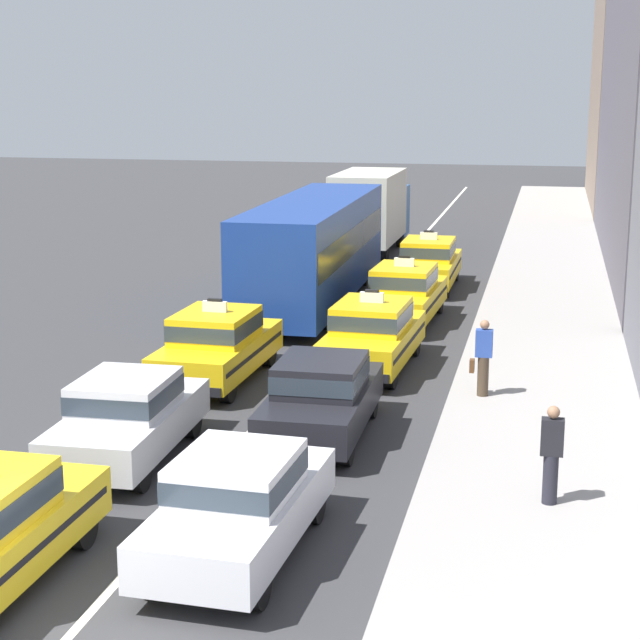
{
  "coord_description": "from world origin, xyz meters",
  "views": [
    {
      "loc": [
        5.59,
        -10.46,
        6.68
      ],
      "look_at": [
        0.43,
        12.95,
        1.3
      ],
      "focal_mm": 59.25,
      "sensor_mm": 36.0,
      "label": 1
    }
  ],
  "objects": [
    {
      "name": "sedan_right_nearest",
      "position": [
        1.41,
        3.09,
        0.85
      ],
      "size": [
        1.94,
        4.37,
        1.58
      ],
      "color": "black",
      "rests_on": "ground"
    },
    {
      "name": "taxi_left_third",
      "position": [
        -1.72,
        11.81,
        0.88
      ],
      "size": [
        1.93,
        4.6,
        1.96
      ],
      "color": "black",
      "rests_on": "ground"
    },
    {
      "name": "sedan_left_second",
      "position": [
        -1.7,
        6.5,
        0.85
      ],
      "size": [
        1.88,
        4.35,
        1.58
      ],
      "color": "black",
      "rests_on": "ground"
    },
    {
      "name": "pedestrian_mid_block",
      "position": [
        5.76,
        5.72,
        0.97
      ],
      "size": [
        0.36,
        0.24,
        1.61
      ],
      "color": "#23232D",
      "rests_on": "sidewalk_curb"
    },
    {
      "name": "taxi_right_fifth",
      "position": [
        1.66,
        24.12,
        0.88
      ],
      "size": [
        1.82,
        4.56,
        1.96
      ],
      "color": "black",
      "rests_on": "ground"
    },
    {
      "name": "bus_left_fourth",
      "position": [
        -1.5,
        20.82,
        1.82
      ],
      "size": [
        2.65,
        11.23,
        3.22
      ],
      "color": "black",
      "rests_on": "ground"
    },
    {
      "name": "sedan_right_second",
      "position": [
        1.44,
        8.48,
        0.85
      ],
      "size": [
        1.82,
        4.32,
        1.58
      ],
      "color": "black",
      "rests_on": "ground"
    },
    {
      "name": "pedestrian_near_crosswalk",
      "position": [
        4.3,
        11.48,
        0.98
      ],
      "size": [
        0.47,
        0.24,
        1.66
      ],
      "color": "#473828",
      "rests_on": "sidewalk_curb"
    },
    {
      "name": "lane_stripe_left_right",
      "position": [
        0.0,
        20.0,
        0.0
      ],
      "size": [
        0.14,
        80.0,
        0.01
      ],
      "primitive_type": "cube",
      "color": "silver",
      "rests_on": "ground"
    },
    {
      "name": "taxi_right_third",
      "position": [
        1.56,
        13.61,
        0.88
      ],
      "size": [
        2.0,
        4.63,
        1.96
      ],
      "color": "black",
      "rests_on": "ground"
    },
    {
      "name": "box_truck_left_fifth",
      "position": [
        -1.54,
        31.57,
        1.78
      ],
      "size": [
        2.34,
        6.98,
        3.27
      ],
      "color": "black",
      "rests_on": "ground"
    },
    {
      "name": "sidewalk_curb",
      "position": [
        5.6,
        15.0,
        0.07
      ],
      "size": [
        4.0,
        90.0,
        0.15
      ],
      "primitive_type": "cube",
      "color": "#9E9993",
      "rests_on": "ground"
    },
    {
      "name": "taxi_right_fourth",
      "position": [
        1.61,
        18.74,
        0.88
      ],
      "size": [
        2.0,
        4.63,
        1.96
      ],
      "color": "black",
      "rests_on": "ground"
    }
  ]
}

